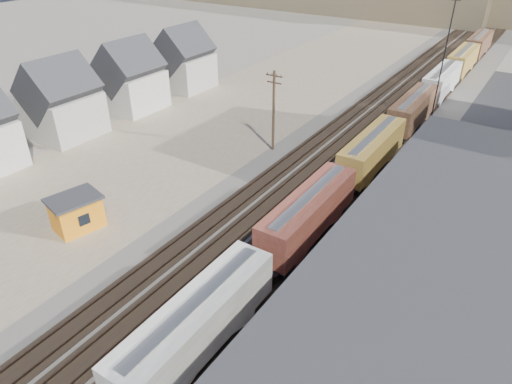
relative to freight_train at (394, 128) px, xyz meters
The scene contains 9 objects.
ballast_bed 4.73m from the freight_train, behind, with size 18.00×200.00×0.06m, color #4C4742.
dirt_yard 26.19m from the freight_train, 156.06° to the right, with size 24.00×180.00×0.03m, color #73674F.
rail_tracks 5.14m from the freight_train, behind, with size 11.40×200.00×0.24m.
freight_train is the anchor object (origin of this frame).
warehouse 27.92m from the freight_train, 66.38° to the right, with size 12.40×40.40×7.25m.
utility_pole_north 15.20m from the freight_train, 145.14° to the right, with size 2.20×0.32×10.00m.
radio_mast 11.57m from the freight_train, 76.87° to the left, with size 1.20×0.16×18.00m.
townhouse_row 45.66m from the freight_train, 145.93° to the right, with size 8.15×68.16×10.47m.
maintenance_shed 37.82m from the freight_train, 119.63° to the right, with size 4.40×5.16×3.28m.
Camera 1 is at (18.15, -2.55, 24.80)m, focal length 32.00 mm.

